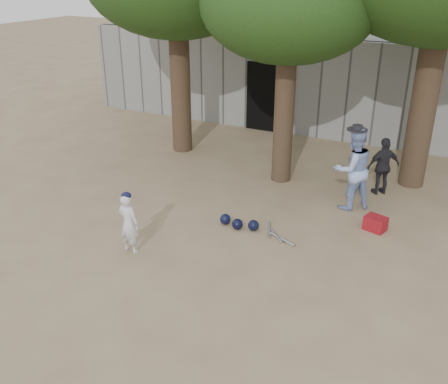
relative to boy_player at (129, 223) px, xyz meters
The scene contains 8 objects.
ground 1.00m from the boy_player, 28.06° to the left, with size 70.00×70.00×0.00m, color #937C5E.
boy_player is the anchor object (origin of this frame).
spectator_blue 4.98m from the boy_player, 49.18° to the left, with size 0.90×0.70×1.86m, color #94ADE6.
spectator_dark 6.12m from the boy_player, 52.42° to the left, with size 0.81×0.34×1.39m, color #222227.
red_bag 4.99m from the boy_player, 36.47° to the left, with size 0.42×0.32×0.30m, color maroon.
back_building 10.77m from the boy_player, 86.24° to the left, with size 16.00×5.24×3.00m.
helmet_row 2.33m from the boy_player, 50.58° to the left, with size 0.87×0.33×0.23m.
bat_pile 2.94m from the boy_player, 39.01° to the left, with size 0.86×0.75×0.06m.
Camera 1 is at (4.60, -6.90, 5.02)m, focal length 40.00 mm.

